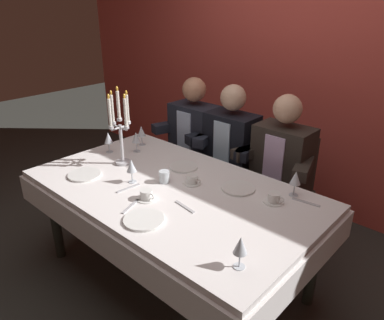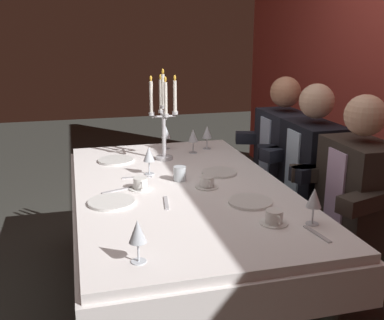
% 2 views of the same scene
% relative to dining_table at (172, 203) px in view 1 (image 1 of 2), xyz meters
% --- Properties ---
extents(ground_plane, '(12.00, 12.00, 0.00)m').
position_rel_dining_table_xyz_m(ground_plane, '(0.00, 0.00, -0.62)').
color(ground_plane, '#33342F').
extents(back_wall, '(6.00, 0.12, 2.70)m').
position_rel_dining_table_xyz_m(back_wall, '(0.00, 1.66, 0.73)').
color(back_wall, '#CD473C').
rests_on(back_wall, ground_plane).
extents(dining_table, '(1.94, 1.14, 0.74)m').
position_rel_dining_table_xyz_m(dining_table, '(0.00, 0.00, 0.00)').
color(dining_table, white).
rests_on(dining_table, ground_plane).
extents(candelabra, '(0.19, 0.19, 0.58)m').
position_rel_dining_table_xyz_m(candelabra, '(-0.53, 0.02, 0.39)').
color(candelabra, silver).
rests_on(candelabra, dining_table).
extents(dinner_plate_0, '(0.23, 0.23, 0.01)m').
position_rel_dining_table_xyz_m(dinner_plate_0, '(0.17, -0.38, 0.13)').
color(dinner_plate_0, white).
rests_on(dinner_plate_0, dining_table).
extents(dinner_plate_1, '(0.21, 0.21, 0.01)m').
position_rel_dining_table_xyz_m(dinner_plate_1, '(0.34, 0.27, 0.13)').
color(dinner_plate_1, white).
rests_on(dinner_plate_1, dining_table).
extents(dinner_plate_2, '(0.22, 0.22, 0.01)m').
position_rel_dining_table_xyz_m(dinner_plate_2, '(-0.56, -0.29, 0.13)').
color(dinner_plate_2, white).
rests_on(dinner_plate_2, dining_table).
extents(dinner_plate_3, '(0.20, 0.20, 0.01)m').
position_rel_dining_table_xyz_m(dinner_plate_3, '(-0.15, 0.26, 0.13)').
color(dinner_plate_3, white).
rests_on(dinner_plate_3, dining_table).
extents(wine_glass_0, '(0.07, 0.07, 0.16)m').
position_rel_dining_table_xyz_m(wine_glass_0, '(-0.71, 0.36, 0.23)').
color(wine_glass_0, silver).
rests_on(wine_glass_0, dining_table).
extents(wine_glass_1, '(0.07, 0.07, 0.16)m').
position_rel_dining_table_xyz_m(wine_glass_1, '(-0.24, -0.13, 0.23)').
color(wine_glass_1, silver).
rests_on(wine_glass_1, dining_table).
extents(wine_glass_2, '(0.07, 0.07, 0.16)m').
position_rel_dining_table_xyz_m(wine_glass_2, '(0.78, -0.34, 0.23)').
color(wine_glass_2, silver).
rests_on(wine_glass_2, dining_table).
extents(wine_glass_3, '(0.07, 0.07, 0.16)m').
position_rel_dining_table_xyz_m(wine_glass_3, '(0.64, 0.43, 0.23)').
color(wine_glass_3, silver).
rests_on(wine_glass_3, dining_table).
extents(wine_glass_4, '(0.07, 0.07, 0.16)m').
position_rel_dining_table_xyz_m(wine_glass_4, '(-0.78, 0.08, 0.24)').
color(wine_glass_4, silver).
rests_on(wine_glass_4, dining_table).
extents(wine_glass_5, '(0.07, 0.07, 0.16)m').
position_rel_dining_table_xyz_m(wine_glass_5, '(-0.63, 0.24, 0.24)').
color(wine_glass_5, silver).
rests_on(wine_glass_5, dining_table).
extents(water_tumbler_0, '(0.07, 0.07, 0.08)m').
position_rel_dining_table_xyz_m(water_tumbler_0, '(-0.08, 0.01, 0.16)').
color(water_tumbler_0, silver).
rests_on(water_tumbler_0, dining_table).
extents(coffee_cup_0, '(0.13, 0.12, 0.06)m').
position_rel_dining_table_xyz_m(coffee_cup_0, '(0.07, 0.13, 0.15)').
color(coffee_cup_0, white).
rests_on(coffee_cup_0, dining_table).
extents(coffee_cup_1, '(0.13, 0.12, 0.06)m').
position_rel_dining_table_xyz_m(coffee_cup_1, '(-0.00, -0.22, 0.15)').
color(coffee_cup_1, white).
rests_on(coffee_cup_1, dining_table).
extents(coffee_cup_2, '(0.13, 0.12, 0.06)m').
position_rel_dining_table_xyz_m(coffee_cup_2, '(0.59, 0.28, 0.15)').
color(coffee_cup_2, white).
rests_on(coffee_cup_2, dining_table).
extents(fork_0, '(0.04, 0.17, 0.01)m').
position_rel_dining_table_xyz_m(fork_0, '(-0.19, -0.21, 0.12)').
color(fork_0, '#B7B7BC').
rests_on(fork_0, dining_table).
extents(spoon_1, '(0.17, 0.04, 0.01)m').
position_rel_dining_table_xyz_m(spoon_1, '(0.74, 0.40, 0.12)').
color(spoon_1, '#B7B7BC').
rests_on(spoon_1, dining_table).
extents(fork_2, '(0.17, 0.04, 0.01)m').
position_rel_dining_table_xyz_m(fork_2, '(0.24, -0.13, 0.12)').
color(fork_2, '#B7B7BC').
rests_on(fork_2, dining_table).
extents(fork_3, '(0.07, 0.17, 0.01)m').
position_rel_dining_table_xyz_m(fork_3, '(-0.00, -0.34, 0.12)').
color(fork_3, '#B7B7BC').
rests_on(fork_3, dining_table).
extents(seated_diner_0, '(0.63, 0.48, 1.24)m').
position_rel_dining_table_xyz_m(seated_diner_0, '(-0.60, 0.89, 0.11)').
color(seated_diner_0, '#272C25').
rests_on(seated_diner_0, ground_plane).
extents(seated_diner_1, '(0.63, 0.48, 1.24)m').
position_rel_dining_table_xyz_m(seated_diner_1, '(-0.18, 0.89, 0.11)').
color(seated_diner_1, '#272C25').
rests_on(seated_diner_1, ground_plane).
extents(seated_diner_2, '(0.63, 0.48, 1.24)m').
position_rel_dining_table_xyz_m(seated_diner_2, '(0.30, 0.89, 0.11)').
color(seated_diner_2, '#272C25').
rests_on(seated_diner_2, ground_plane).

